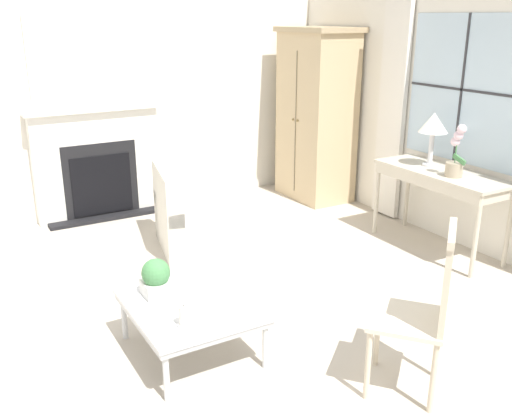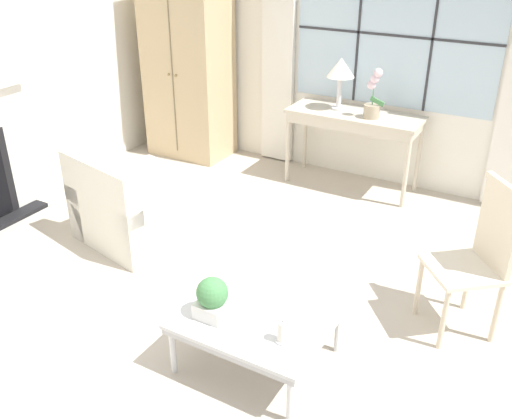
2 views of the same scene
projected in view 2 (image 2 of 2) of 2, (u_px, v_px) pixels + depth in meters
ground_plane at (238, 331)px, 4.00m from camera, size 14.00×14.00×0.00m
wall_back_windowed at (394, 51)px, 5.70m from camera, size 7.20×0.14×2.80m
armoire at (188, 66)px, 6.57m from camera, size 1.00×0.67×2.10m
console_table at (354, 121)px, 5.84m from camera, size 1.37×0.52×0.81m
table_lamp at (341, 70)px, 5.73m from camera, size 0.28×0.28×0.53m
potted_orchid at (373, 99)px, 5.58m from camera, size 0.20×0.16×0.49m
armchair_upholstered at (138, 210)px, 5.08m from camera, size 1.10×1.11×0.83m
side_chair_wooden at (480, 251)px, 3.78m from camera, size 0.62×0.62×1.09m
coffee_table at (257, 319)px, 3.58m from camera, size 0.92×0.80×0.38m
potted_plant_small at (212, 298)px, 3.48m from camera, size 0.20×0.20×0.27m
pillar_candle at (283, 332)px, 3.30m from camera, size 0.09×0.09×0.15m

